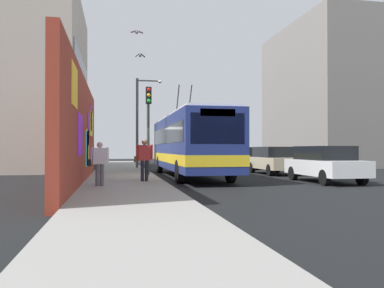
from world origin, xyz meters
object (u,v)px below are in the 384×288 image
object	(u,v)px
parked_car_champagne	(274,160)
parked_car_black	(241,157)
city_bus	(189,143)
parked_car_white	(325,163)
traffic_light	(148,116)
street_lamp	(140,116)
pedestrian_near_wall	(99,161)
pedestrian_at_curb	(144,157)

from	to	relation	value
parked_car_champagne	parked_car_black	xyz separation A→B (m)	(6.22, 0.00, -0.00)
city_bus	parked_car_white	world-z (taller)	city_bus
traffic_light	street_lamp	size ratio (longest dim) A/B	0.71
pedestrian_near_wall	city_bus	bearing A→B (deg)	-36.02
parked_car_champagne	city_bus	bearing A→B (deg)	104.94
parked_car_champagne	parked_car_black	distance (m)	6.22
parked_car_black	city_bus	bearing A→B (deg)	145.66
parked_car_champagne	pedestrian_near_wall	xyz separation A→B (m)	(-7.36, 9.54, 0.21)
pedestrian_at_curb	parked_car_black	bearing A→B (deg)	-33.62
city_bus	parked_car_champagne	distance (m)	5.46
parked_car_black	traffic_light	world-z (taller)	traffic_light
pedestrian_at_curb	city_bus	bearing A→B (deg)	-32.26
parked_car_champagne	traffic_light	distance (m)	7.90
city_bus	traffic_light	xyz separation A→B (m)	(-0.40, 2.15, 1.33)
city_bus	street_lamp	world-z (taller)	street_lamp
parked_car_black	pedestrian_at_curb	bearing A→B (deg)	146.38
pedestrian_at_curb	street_lamp	world-z (taller)	street_lamp
city_bus	street_lamp	xyz separation A→B (m)	(7.90, 2.04, 1.99)
pedestrian_near_wall	parked_car_champagne	bearing A→B (deg)	-52.36
parked_car_black	pedestrian_near_wall	xyz separation A→B (m)	(-13.58, 9.54, 0.21)
pedestrian_at_curb	street_lamp	xyz separation A→B (m)	(12.06, -0.59, 2.62)
parked_car_white	pedestrian_near_wall	world-z (taller)	pedestrian_near_wall
pedestrian_at_curb	pedestrian_near_wall	size ratio (longest dim) A/B	1.09
parked_car_white	traffic_light	world-z (taller)	traffic_light
parked_car_white	street_lamp	size ratio (longest dim) A/B	0.71
parked_car_black	pedestrian_at_curb	world-z (taller)	pedestrian_at_curb
city_bus	pedestrian_at_curb	xyz separation A→B (m)	(-4.16, 2.63, -0.64)
parked_car_champagne	traffic_light	bearing A→B (deg)	103.65
parked_car_black	pedestrian_at_curb	distance (m)	14.14
pedestrian_at_curb	street_lamp	size ratio (longest dim) A/B	0.27
parked_car_champagne	parked_car_black	bearing A→B (deg)	0.00
pedestrian_at_curb	traffic_light	xyz separation A→B (m)	(3.76, -0.48, 1.97)
parked_car_white	pedestrian_near_wall	bearing A→B (deg)	99.29
city_bus	parked_car_champagne	xyz separation A→B (m)	(1.39, -5.20, -0.95)
parked_car_white	street_lamp	world-z (taller)	street_lamp
parked_car_champagne	pedestrian_near_wall	world-z (taller)	pedestrian_near_wall
pedestrian_near_wall	pedestrian_at_curb	bearing A→B (deg)	-43.45
parked_car_champagne	pedestrian_at_curb	size ratio (longest dim) A/B	2.58
traffic_light	street_lamp	xyz separation A→B (m)	(8.30, -0.11, 0.66)
pedestrian_at_curb	street_lamp	distance (m)	12.36
parked_car_white	street_lamp	xyz separation A→B (m)	(12.31, 7.24, 2.94)
parked_car_white	city_bus	bearing A→B (deg)	49.70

